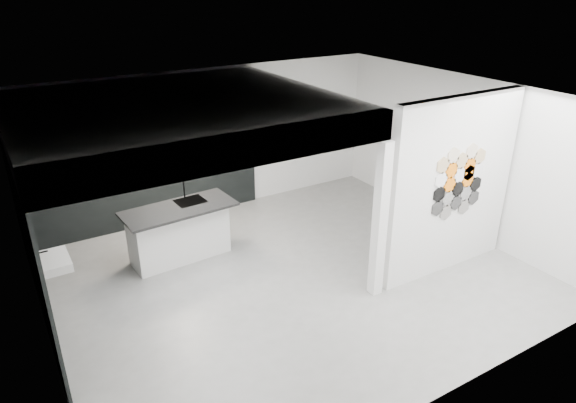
% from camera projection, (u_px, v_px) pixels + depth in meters
% --- Properties ---
extents(floor, '(7.00, 6.00, 0.01)m').
position_uv_depth(floor, '(292.00, 276.00, 8.06)').
color(floor, slate).
extents(partition_panel, '(2.45, 0.15, 2.80)m').
position_uv_depth(partition_panel, '(452.00, 187.00, 7.76)').
color(partition_panel, silver).
rests_on(partition_panel, floor).
extents(bay_clad_back, '(4.40, 0.04, 2.35)m').
position_uv_depth(bay_clad_back, '(146.00, 165.00, 9.29)').
color(bay_clad_back, black).
rests_on(bay_clad_back, floor).
extents(bay_clad_left, '(0.04, 4.00, 2.35)m').
position_uv_depth(bay_clad_left, '(28.00, 238.00, 6.72)').
color(bay_clad_left, black).
rests_on(bay_clad_left, floor).
extents(bulkhead, '(4.40, 4.00, 0.40)m').
position_uv_depth(bulkhead, '(177.00, 114.00, 7.19)').
color(bulkhead, silver).
rests_on(bulkhead, corner_column).
extents(corner_column, '(0.16, 0.16, 2.35)m').
position_uv_depth(corner_column, '(380.00, 221.00, 7.19)').
color(corner_column, silver).
rests_on(corner_column, floor).
extents(fascia_beam, '(4.40, 0.16, 0.40)m').
position_uv_depth(fascia_beam, '(237.00, 151.00, 5.69)').
color(fascia_beam, silver).
rests_on(fascia_beam, corner_column).
extents(wall_basin, '(0.40, 0.60, 0.12)m').
position_uv_depth(wall_basin, '(54.00, 262.00, 6.80)').
color(wall_basin, silver).
rests_on(wall_basin, bay_clad_left).
extents(display_shelf, '(3.00, 0.15, 0.04)m').
position_uv_depth(display_shelf, '(152.00, 160.00, 9.20)').
color(display_shelf, black).
rests_on(display_shelf, bay_clad_back).
extents(kitchen_island, '(1.83, 0.90, 1.44)m').
position_uv_depth(kitchen_island, '(179.00, 231.00, 8.41)').
color(kitchen_island, silver).
rests_on(kitchen_island, floor).
extents(stockpot, '(0.24, 0.24, 0.16)m').
position_uv_depth(stockpot, '(72.00, 168.00, 8.52)').
color(stockpot, black).
rests_on(stockpot, display_shelf).
extents(kettle, '(0.16, 0.16, 0.14)m').
position_uv_depth(kettle, '(200.00, 147.00, 9.61)').
color(kettle, black).
rests_on(kettle, display_shelf).
extents(glass_bowl, '(0.17, 0.17, 0.09)m').
position_uv_depth(glass_bowl, '(221.00, 144.00, 9.82)').
color(glass_bowl, gray).
rests_on(glass_bowl, display_shelf).
extents(glass_vase, '(0.10, 0.10, 0.12)m').
position_uv_depth(glass_vase, '(221.00, 144.00, 9.81)').
color(glass_vase, gray).
rests_on(glass_vase, display_shelf).
extents(bottle_dark, '(0.08, 0.08, 0.17)m').
position_uv_depth(bottle_dark, '(132.00, 157.00, 9.00)').
color(bottle_dark, black).
rests_on(bottle_dark, display_shelf).
extents(utensil_cup, '(0.10, 0.10, 0.10)m').
position_uv_depth(utensil_cup, '(111.00, 163.00, 8.84)').
color(utensil_cup, black).
rests_on(utensil_cup, display_shelf).
extents(hex_tile_cluster, '(1.04, 0.02, 1.16)m').
position_uv_depth(hex_tile_cluster, '(459.00, 182.00, 7.67)').
color(hex_tile_cluster, '#2D2D2D').
rests_on(hex_tile_cluster, partition_panel).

